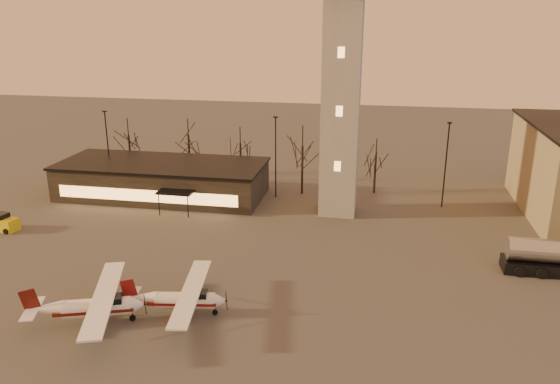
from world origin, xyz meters
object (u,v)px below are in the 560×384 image
(cessna_rear, at_px, (100,310))
(fuel_truck, at_px, (554,260))
(terminal, at_px, (162,179))
(cessna_front, at_px, (187,303))
(control_tower, at_px, (342,67))
(service_cart, at_px, (4,224))

(cessna_rear, xyz_separation_m, fuel_truck, (34.98, 14.77, 0.16))
(terminal, bearing_deg, cessna_front, -64.47)
(control_tower, height_order, cessna_front, control_tower)
(cessna_front, bearing_deg, service_cart, 144.10)
(control_tower, relative_size, cessna_front, 3.06)
(control_tower, distance_m, fuel_truck, 27.81)
(cessna_front, distance_m, cessna_rear, 6.30)
(cessna_rear, distance_m, service_cart, 24.22)
(cessna_front, bearing_deg, fuel_truck, 14.42)
(fuel_truck, xyz_separation_m, service_cart, (-53.94, 0.29, -0.55))
(cessna_front, distance_m, fuel_truck, 31.67)
(terminal, height_order, service_cart, terminal)
(fuel_truck, height_order, service_cart, fuel_truck)
(cessna_front, height_order, service_cart, cessna_front)
(control_tower, xyz_separation_m, service_cart, (-34.06, -11.99, -15.63))
(cessna_rear, bearing_deg, fuel_truck, 4.21)
(cessna_rear, bearing_deg, terminal, 84.68)
(cessna_front, xyz_separation_m, fuel_truck, (29.12, 12.45, 0.25))
(terminal, distance_m, service_cart, 18.51)
(terminal, relative_size, fuel_truck, 2.98)
(cessna_rear, bearing_deg, service_cart, 122.85)
(control_tower, xyz_separation_m, cessna_rear, (-15.10, -27.05, -15.24))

